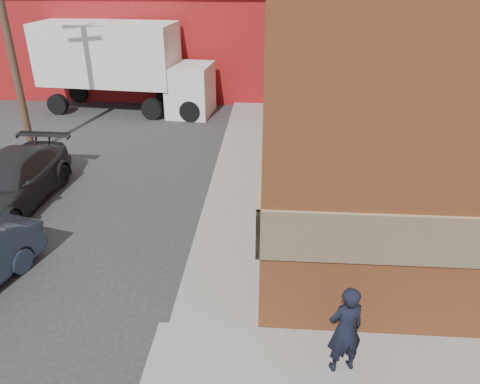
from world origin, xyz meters
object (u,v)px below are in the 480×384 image
(man, at_px, (345,330))
(suv_b, at_px, (9,183))
(utility_pole, at_px, (5,22))
(box_truck, at_px, (125,62))
(warehouse, at_px, (139,34))

(man, bearing_deg, suv_b, -49.94)
(man, height_order, suv_b, man)
(utility_pole, bearing_deg, suv_b, -71.13)
(utility_pole, relative_size, box_truck, 1.06)
(utility_pole, bearing_deg, man, -43.32)
(man, relative_size, suv_b, 0.34)
(utility_pole, distance_m, suv_b, 5.95)
(man, height_order, box_truck, box_truck)
(suv_b, relative_size, box_truck, 0.61)
(suv_b, xyz_separation_m, box_truck, (0.78, 9.78, 1.60))
(warehouse, bearing_deg, man, -66.68)
(warehouse, bearing_deg, box_truck, -82.51)
(utility_pole, relative_size, suv_b, 1.74)
(suv_b, bearing_deg, warehouse, 91.23)
(man, xyz_separation_m, suv_b, (-9.09, 5.74, -0.25))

